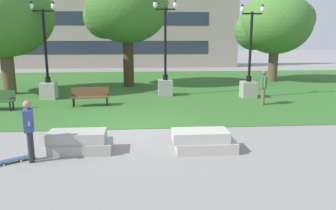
# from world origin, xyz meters

# --- Properties ---
(ground_plane) EXTENTS (140.00, 140.00, 0.00)m
(ground_plane) POSITION_xyz_m (0.00, 0.00, 0.00)
(ground_plane) COLOR gray
(grass_lawn) EXTENTS (40.00, 20.00, 0.02)m
(grass_lawn) POSITION_xyz_m (0.00, 10.00, 0.01)
(grass_lawn) COLOR #336628
(grass_lawn) RESTS_ON ground
(concrete_block_center) EXTENTS (1.83, 0.90, 0.64)m
(concrete_block_center) POSITION_xyz_m (-1.67, -2.30, 0.31)
(concrete_block_center) COLOR #9E9991
(concrete_block_center) RESTS_ON ground
(concrete_block_left) EXTENTS (1.90, 0.90, 0.64)m
(concrete_block_left) POSITION_xyz_m (2.00, -2.49, 0.31)
(concrete_block_left) COLOR #B2ADA3
(concrete_block_left) RESTS_ON ground
(person_skateboarder) EXTENTS (0.33, 0.59, 1.71)m
(person_skateboarder) POSITION_xyz_m (-2.86, -2.93, 0.97)
(person_skateboarder) COLOR #28282D
(person_skateboarder) RESTS_ON ground
(skateboard) EXTENTS (0.95, 0.74, 0.14)m
(skateboard) POSITION_xyz_m (-3.38, -3.02, 0.09)
(skateboard) COLOR #2D4C75
(skateboard) RESTS_ON ground
(park_bench_near_left) EXTENTS (1.84, 0.67, 0.90)m
(park_bench_near_left) POSITION_xyz_m (-2.34, 4.34, 0.54)
(park_bench_near_left) COLOR brown
(park_bench_near_left) RESTS_ON grass_lawn
(lamp_post_left) EXTENTS (1.32, 0.80, 5.31)m
(lamp_post_left) POSITION_xyz_m (1.54, 6.90, 1.09)
(lamp_post_left) COLOR gray
(lamp_post_left) RESTS_ON grass_lawn
(lamp_post_center) EXTENTS (1.32, 0.80, 5.04)m
(lamp_post_center) POSITION_xyz_m (6.11, 5.90, 1.04)
(lamp_post_center) COLOR gray
(lamp_post_center) RESTS_ON grass_lawn
(lamp_post_right) EXTENTS (1.32, 0.80, 5.15)m
(lamp_post_right) POSITION_xyz_m (-4.89, 6.36, 1.06)
(lamp_post_right) COLOR #ADA89E
(lamp_post_right) RESTS_ON grass_lawn
(tree_near_right) EXTENTS (5.68, 5.41, 7.50)m
(tree_near_right) POSITION_xyz_m (-0.77, 10.75, 5.13)
(tree_near_right) COLOR #42301E
(tree_near_right) RESTS_ON grass_lawn
(tree_far_left) EXTENTS (5.54, 5.28, 6.54)m
(tree_far_left) POSITION_xyz_m (10.04, 12.44, 4.25)
(tree_far_left) COLOR brown
(tree_far_left) RESTS_ON grass_lawn
(tree_far_right) EXTENTS (5.99, 5.70, 7.02)m
(tree_far_right) POSITION_xyz_m (-7.70, 8.13, 4.54)
(tree_far_right) COLOR brown
(tree_far_right) RESTS_ON grass_lawn
(person_bystander_near_lawn) EXTENTS (0.30, 0.68, 1.71)m
(person_bystander_near_lawn) POSITION_xyz_m (6.21, 3.92, 0.98)
(person_bystander_near_lawn) COLOR brown
(person_bystander_near_lawn) RESTS_ON grass_lawn
(building_facade_distant) EXTENTS (26.68, 1.03, 13.01)m
(building_facade_distant) POSITION_xyz_m (-2.58, 24.50, 6.50)
(building_facade_distant) COLOR gray
(building_facade_distant) RESTS_ON ground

